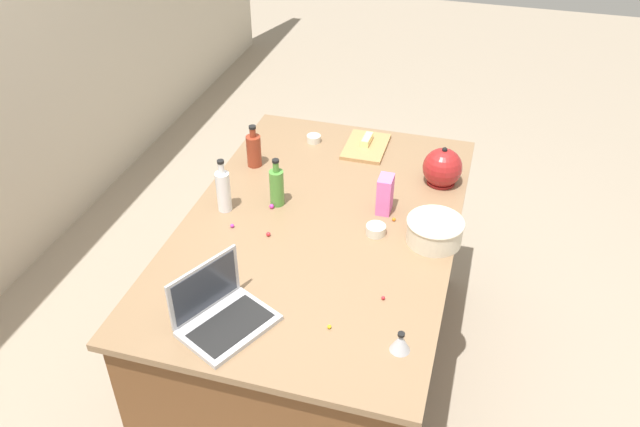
{
  "coord_description": "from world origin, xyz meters",
  "views": [
    {
      "loc": [
        -2.11,
        -0.61,
        2.53
      ],
      "look_at": [
        0.0,
        0.0,
        0.95
      ],
      "focal_mm": 36.46,
      "sensor_mm": 36.0,
      "label": 1
    }
  ],
  "objects_px": {
    "bottle_soy": "(254,150)",
    "kitchen_timer": "(400,342)",
    "ramekin_small": "(314,139)",
    "ramekin_medium": "(376,230)",
    "mixing_bowl_large": "(435,230)",
    "bottle_vinegar": "(223,190)",
    "candy_bag": "(385,194)",
    "kettle": "(442,168)",
    "butter_stick_left": "(367,140)",
    "bottle_olive": "(277,186)",
    "laptop": "(221,313)",
    "cutting_board": "(366,147)"
  },
  "relations": [
    {
      "from": "bottle_olive",
      "to": "candy_bag",
      "type": "distance_m",
      "value": 0.47
    },
    {
      "from": "kettle",
      "to": "butter_stick_left",
      "type": "xyz_separation_m",
      "value": [
        0.23,
        0.4,
        -0.04
      ]
    },
    {
      "from": "ramekin_medium",
      "to": "candy_bag",
      "type": "relative_size",
      "value": 0.48
    },
    {
      "from": "mixing_bowl_large",
      "to": "butter_stick_left",
      "type": "bearing_deg",
      "value": 32.36
    },
    {
      "from": "bottle_olive",
      "to": "candy_bag",
      "type": "bearing_deg",
      "value": -80.53
    },
    {
      "from": "bottle_olive",
      "to": "bottle_vinegar",
      "type": "distance_m",
      "value": 0.23
    },
    {
      "from": "mixing_bowl_large",
      "to": "butter_stick_left",
      "type": "xyz_separation_m",
      "value": [
        0.68,
        0.43,
        -0.02
      ]
    },
    {
      "from": "bottle_olive",
      "to": "butter_stick_left",
      "type": "bearing_deg",
      "value": -23.81
    },
    {
      "from": "mixing_bowl_large",
      "to": "ramekin_medium",
      "type": "bearing_deg",
      "value": 94.5
    },
    {
      "from": "bottle_soy",
      "to": "ramekin_small",
      "type": "distance_m",
      "value": 0.37
    },
    {
      "from": "laptop",
      "to": "butter_stick_left",
      "type": "bearing_deg",
      "value": -9.08
    },
    {
      "from": "mixing_bowl_large",
      "to": "bottle_soy",
      "type": "xyz_separation_m",
      "value": [
        0.35,
        0.91,
        0.03
      ]
    },
    {
      "from": "ramekin_small",
      "to": "butter_stick_left",
      "type": "bearing_deg",
      "value": -83.55
    },
    {
      "from": "candy_bag",
      "to": "bottle_olive",
      "type": "bearing_deg",
      "value": 99.47
    },
    {
      "from": "ramekin_small",
      "to": "ramekin_medium",
      "type": "xyz_separation_m",
      "value": [
        -0.67,
        -0.46,
        0.0
      ]
    },
    {
      "from": "bottle_soy",
      "to": "kettle",
      "type": "distance_m",
      "value": 0.88
    },
    {
      "from": "ramekin_small",
      "to": "bottle_olive",
      "type": "bearing_deg",
      "value": -179.65
    },
    {
      "from": "bottle_soy",
      "to": "kitchen_timer",
      "type": "xyz_separation_m",
      "value": [
        -0.97,
        -0.88,
        -0.05
      ]
    },
    {
      "from": "butter_stick_left",
      "to": "bottle_olive",
      "type": "bearing_deg",
      "value": 156.19
    },
    {
      "from": "bottle_soy",
      "to": "candy_bag",
      "type": "distance_m",
      "value": 0.7
    },
    {
      "from": "kettle",
      "to": "ramekin_small",
      "type": "xyz_separation_m",
      "value": [
        0.2,
        0.67,
        -0.06
      ]
    },
    {
      "from": "bottle_vinegar",
      "to": "candy_bag",
      "type": "relative_size",
      "value": 1.45
    },
    {
      "from": "candy_bag",
      "to": "bottle_vinegar",
      "type": "bearing_deg",
      "value": 105.16
    },
    {
      "from": "laptop",
      "to": "bottle_soy",
      "type": "bearing_deg",
      "value": 14.46
    },
    {
      "from": "ramekin_medium",
      "to": "candy_bag",
      "type": "bearing_deg",
      "value": -0.08
    },
    {
      "from": "ramekin_small",
      "to": "kitchen_timer",
      "type": "height_order",
      "value": "kitchen_timer"
    },
    {
      "from": "kettle",
      "to": "candy_bag",
      "type": "xyz_separation_m",
      "value": [
        -0.29,
        0.21,
        0.01
      ]
    },
    {
      "from": "bottle_soy",
      "to": "butter_stick_left",
      "type": "bearing_deg",
      "value": -55.66
    },
    {
      "from": "bottle_vinegar",
      "to": "candy_bag",
      "type": "bearing_deg",
      "value": -74.84
    },
    {
      "from": "kettle",
      "to": "cutting_board",
      "type": "height_order",
      "value": "kettle"
    },
    {
      "from": "ramekin_small",
      "to": "cutting_board",
      "type": "bearing_deg",
      "value": -88.08
    },
    {
      "from": "laptop",
      "to": "bottle_olive",
      "type": "bearing_deg",
      "value": 3.98
    },
    {
      "from": "mixing_bowl_large",
      "to": "candy_bag",
      "type": "bearing_deg",
      "value": 57.21
    },
    {
      "from": "laptop",
      "to": "ramekin_medium",
      "type": "distance_m",
      "value": 0.77
    },
    {
      "from": "laptop",
      "to": "bottle_vinegar",
      "type": "bearing_deg",
      "value": 21.82
    },
    {
      "from": "bottle_soy",
      "to": "bottle_vinegar",
      "type": "relative_size",
      "value": 0.85
    },
    {
      "from": "butter_stick_left",
      "to": "ramekin_medium",
      "type": "xyz_separation_m",
      "value": [
        -0.7,
        -0.19,
        -0.02
      ]
    },
    {
      "from": "candy_bag",
      "to": "kettle",
      "type": "bearing_deg",
      "value": -35.26
    },
    {
      "from": "ramekin_medium",
      "to": "kettle",
      "type": "bearing_deg",
      "value": -24.09
    },
    {
      "from": "laptop",
      "to": "kettle",
      "type": "xyz_separation_m",
      "value": [
        1.11,
        -0.62,
        0.03
      ]
    },
    {
      "from": "bottle_olive",
      "to": "laptop",
      "type": "bearing_deg",
      "value": -176.02
    },
    {
      "from": "laptop",
      "to": "bottle_olive",
      "type": "height_order",
      "value": "bottle_olive"
    },
    {
      "from": "bottle_olive",
      "to": "cutting_board",
      "type": "relative_size",
      "value": 0.77
    },
    {
      "from": "bottle_vinegar",
      "to": "butter_stick_left",
      "type": "relative_size",
      "value": 2.25
    },
    {
      "from": "mixing_bowl_large",
      "to": "bottle_olive",
      "type": "distance_m",
      "value": 0.7
    },
    {
      "from": "kettle",
      "to": "bottle_vinegar",
      "type": "bearing_deg",
      "value": 118.47
    },
    {
      "from": "bottle_vinegar",
      "to": "butter_stick_left",
      "type": "height_order",
      "value": "bottle_vinegar"
    },
    {
      "from": "mixing_bowl_large",
      "to": "ramekin_medium",
      "type": "height_order",
      "value": "mixing_bowl_large"
    },
    {
      "from": "laptop",
      "to": "ramekin_small",
      "type": "bearing_deg",
      "value": 2.4
    },
    {
      "from": "bottle_vinegar",
      "to": "ramekin_medium",
      "type": "height_order",
      "value": "bottle_vinegar"
    }
  ]
}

